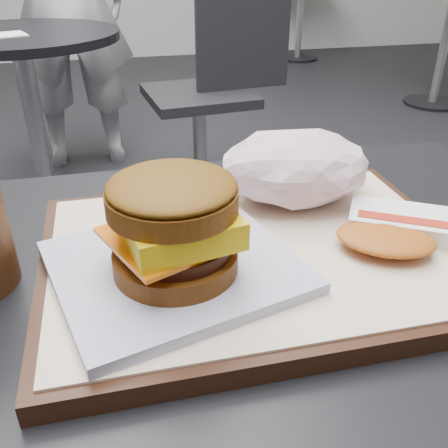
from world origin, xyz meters
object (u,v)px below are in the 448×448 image
serving_tray (255,255)px  neighbor_table (29,89)px  hash_brown (393,229)px  crumpled_wrapper (296,167)px  neighbor_chair (214,83)px  breakfast_sandwich (174,235)px

serving_tray → neighbor_table: size_ratio=0.51×
hash_brown → neighbor_table: (-0.53, 1.61, -0.25)m
serving_tray → crumpled_wrapper: crumpled_wrapper is taller
neighbor_table → neighbor_chair: neighbor_chair is taller
neighbor_table → hash_brown: bearing=-72.0°
breakfast_sandwich → hash_brown: breakfast_sandwich is taller
neighbor_chair → breakfast_sandwich: bearing=-103.0°
serving_tray → breakfast_sandwich: (-0.08, -0.03, 0.05)m
hash_brown → serving_tray: bearing=172.6°
breakfast_sandwich → crumpled_wrapper: bearing=38.9°
breakfast_sandwich → crumpled_wrapper: size_ratio=1.45×
breakfast_sandwich → neighbor_chair: 1.80m
breakfast_sandwich → neighbor_table: size_ratio=0.30×
serving_tray → crumpled_wrapper: bearing=51.6°
breakfast_sandwich → hash_brown: 0.21m
crumpled_wrapper → neighbor_table: 1.61m
breakfast_sandwich → hash_brown: bearing=4.1°
neighbor_chair → crumpled_wrapper: bearing=-99.0°
hash_brown → crumpled_wrapper: bearing=119.9°
neighbor_table → neighbor_chair: bearing=7.5°
breakfast_sandwich → hash_brown: size_ratio=1.68×
serving_tray → hash_brown: (0.13, -0.02, 0.02)m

